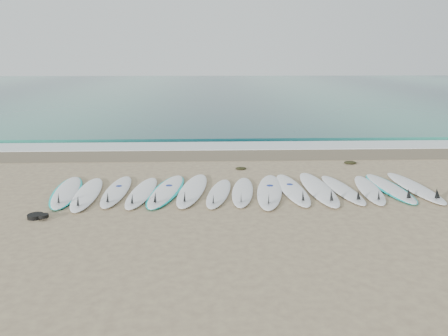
{
  "coord_description": "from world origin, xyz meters",
  "views": [
    {
      "loc": [
        -0.83,
        -9.94,
        3.21
      ],
      "look_at": [
        -0.43,
        0.87,
        0.4
      ],
      "focal_mm": 35.0,
      "sensor_mm": 36.0,
      "label": 1
    }
  ],
  "objects_px": {
    "surfboard_14": "(416,188)",
    "leash_coil": "(37,216)",
    "surfboard_7": "(243,192)",
    "surfboard_0": "(66,192)"
  },
  "relations": [
    {
      "from": "surfboard_7",
      "to": "leash_coil",
      "type": "relative_size",
      "value": 5.3
    },
    {
      "from": "surfboard_14",
      "to": "leash_coil",
      "type": "height_order",
      "value": "surfboard_14"
    },
    {
      "from": "surfboard_0",
      "to": "surfboard_7",
      "type": "bearing_deg",
      "value": -10.03
    },
    {
      "from": "surfboard_0",
      "to": "leash_coil",
      "type": "bearing_deg",
      "value": -100.7
    },
    {
      "from": "surfboard_7",
      "to": "leash_coil",
      "type": "xyz_separation_m",
      "value": [
        -4.28,
        -1.45,
        -0.0
      ]
    },
    {
      "from": "surfboard_7",
      "to": "surfboard_14",
      "type": "bearing_deg",
      "value": 8.79
    },
    {
      "from": "leash_coil",
      "to": "surfboard_0",
      "type": "bearing_deg",
      "value": 87.14
    },
    {
      "from": "surfboard_14",
      "to": "surfboard_7",
      "type": "bearing_deg",
      "value": 179.38
    },
    {
      "from": "surfboard_14",
      "to": "surfboard_0",
      "type": "bearing_deg",
      "value": 177.26
    },
    {
      "from": "surfboard_14",
      "to": "leash_coil",
      "type": "bearing_deg",
      "value": -172.04
    }
  ]
}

